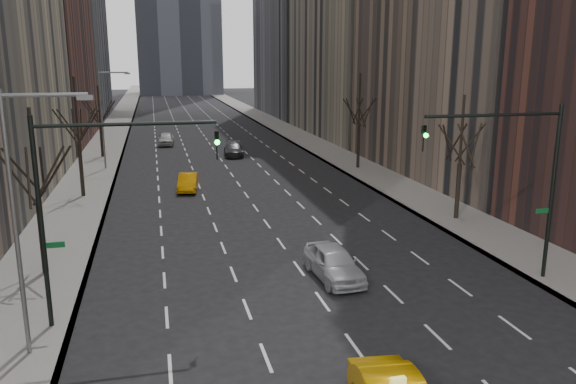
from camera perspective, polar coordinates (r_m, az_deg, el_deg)
sidewalk_left at (r=80.07m, az=-17.49°, el=5.49°), size 4.50×320.00×0.15m
sidewalk_right at (r=82.06m, az=-0.09°, el=6.27°), size 4.50×320.00×0.15m
tree_lw_b at (r=28.48m, az=-24.04°, el=-0.71°), size 3.36×3.50×7.82m
tree_lw_c at (r=43.99m, az=-20.46°, el=4.58°), size 3.36×3.50×8.74m
tree_lw_d at (r=61.82m, az=-18.53°, el=6.55°), size 3.36×3.50×7.36m
tree_rw_b at (r=36.90m, az=17.05°, el=2.82°), size 3.36×3.50×7.82m
tree_rw_c at (r=52.98m, az=7.22°, el=6.64°), size 3.36×3.50×8.74m
traffic_mast_left at (r=21.87m, az=-19.75°, el=0.49°), size 6.69×0.39×8.00m
traffic_mast_right at (r=26.80m, az=22.68°, el=2.47°), size 6.69×0.39×8.00m
streetlight_near at (r=20.19m, az=-25.23°, el=-0.63°), size 2.83×0.22×9.00m
streetlight_far at (r=54.59m, az=-18.06°, el=7.96°), size 2.83×0.22×9.00m
silver_sedan_ahead at (r=26.57m, az=4.68°, el=-7.16°), size 2.09×4.68×1.56m
far_taxi at (r=44.87m, az=-10.12°, el=0.99°), size 1.95×4.20×1.33m
far_suv_grey at (r=60.63m, az=-5.55°, el=4.33°), size 2.38×5.00×1.41m
far_car_white at (r=69.69m, az=-12.29°, el=5.29°), size 2.12×4.59×1.52m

